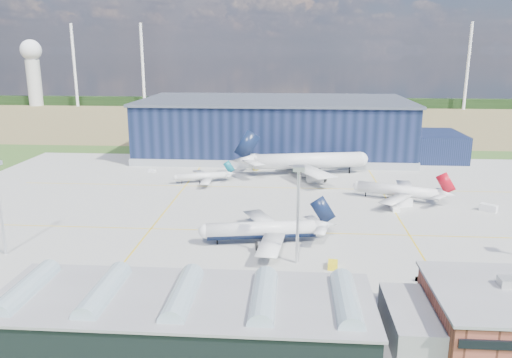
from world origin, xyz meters
name	(u,v)px	position (x,y,z in m)	size (l,w,h in m)	color
ground	(262,220)	(0.00, 0.00, 0.00)	(600.00, 600.00, 0.00)	#2D531F
apron	(264,209)	(0.00, 10.00, 0.03)	(220.00, 160.00, 0.08)	gray
farmland	(281,119)	(0.00, 220.00, 0.00)	(600.00, 220.00, 0.01)	olive
treeline	(283,102)	(0.00, 300.00, 4.00)	(600.00, 8.00, 8.00)	black
horizon_dressing	(64,66)	(-191.30, 294.39, 34.20)	(440.20, 18.00, 70.00)	white
hangar	(280,130)	(2.81, 94.80, 11.62)	(145.00, 62.00, 26.10)	black
glass_concourse	(203,312)	(-6.45, -60.00, 3.69)	(78.00, 23.00, 8.60)	black
light_mast_center	(298,199)	(10.00, -30.00, 15.43)	(2.60, 2.60, 23.00)	silver
airliner_navy	(261,221)	(1.04, -18.27, 5.85)	(35.90, 35.12, 11.71)	silver
airliner_red	(398,185)	(42.96, 22.00, 5.38)	(33.00, 32.29, 10.76)	silver
airliner_widebody	(308,153)	(14.67, 55.00, 8.89)	(54.55, 53.36, 17.79)	silver
airliner_regional	(202,173)	(-24.84, 40.00, 3.86)	(23.65, 23.14, 7.71)	silver
gse_tug_a	(333,265)	(18.09, -32.11, 0.73)	(2.15, 3.52, 1.47)	yellow
gse_tug_b	(459,298)	(41.49, -46.00, 0.67)	(2.08, 3.12, 1.35)	yellow
gse_van_a	(402,203)	(43.30, 15.71, 1.30)	(2.60, 5.95, 2.60)	white
gse_cart_a	(395,209)	(40.23, 10.76, 0.68)	(2.09, 3.14, 1.36)	white
gse_van_b	(489,208)	(68.62, 12.60, 1.13)	(2.26, 4.93, 2.26)	white
gse_tug_c	(256,168)	(-6.21, 62.00, 0.65)	(1.85, 2.96, 1.30)	yellow
gse_cart_b	(152,171)	(-47.85, 54.79, 0.62)	(1.90, 2.85, 1.23)	white
car_a	(456,269)	(45.13, -32.25, 0.66)	(1.56, 3.88, 1.32)	#99999E
car_b	(423,280)	(36.68, -37.72, 0.53)	(1.12, 3.21, 1.06)	#99999E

